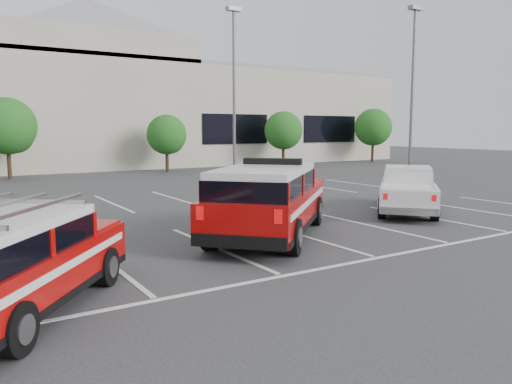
% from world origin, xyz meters
% --- Properties ---
extents(ground, '(120.00, 120.00, 0.00)m').
position_xyz_m(ground, '(0.00, 0.00, 0.00)').
color(ground, '#2F2F32').
rests_on(ground, ground).
extents(stall_markings, '(23.00, 15.00, 0.01)m').
position_xyz_m(stall_markings, '(0.00, 4.50, 0.01)').
color(stall_markings, silver).
rests_on(stall_markings, ground).
extents(convention_building, '(60.00, 16.99, 13.20)m').
position_xyz_m(convention_building, '(0.18, 31.86, 4.72)').
color(convention_building, beige).
rests_on(convention_building, ground).
extents(tree_mid_left, '(3.37, 3.37, 4.85)m').
position_xyz_m(tree_mid_left, '(-4.91, 22.05, 3.04)').
color(tree_mid_left, '#3F2B19').
rests_on(tree_mid_left, ground).
extents(tree_mid_right, '(2.77, 2.77, 3.99)m').
position_xyz_m(tree_mid_right, '(5.09, 22.05, 2.50)').
color(tree_mid_right, '#3F2B19').
rests_on(tree_mid_right, ground).
extents(tree_right, '(3.07, 3.07, 4.42)m').
position_xyz_m(tree_right, '(15.09, 22.05, 2.77)').
color(tree_right, '#3F2B19').
rests_on(tree_right, ground).
extents(tree_far_right, '(3.37, 3.37, 4.85)m').
position_xyz_m(tree_far_right, '(25.09, 22.05, 3.04)').
color(tree_far_right, '#3F2B19').
rests_on(tree_far_right, ground).
extents(light_pole_mid, '(0.90, 0.60, 10.24)m').
position_xyz_m(light_pole_mid, '(7.00, 16.00, 5.19)').
color(light_pole_mid, '#59595E').
rests_on(light_pole_mid, ground).
extents(light_pole_right, '(0.90, 0.60, 10.24)m').
position_xyz_m(light_pole_right, '(16.00, 10.00, 5.19)').
color(light_pole_right, '#59595E').
rests_on(light_pole_right, ground).
extents(fire_chief_suv, '(6.00, 5.83, 2.16)m').
position_xyz_m(fire_chief_suv, '(-0.87, 0.41, 0.88)').
color(fire_chief_suv, '#9B0807').
rests_on(fire_chief_suv, ground).
extents(white_pickup, '(5.11, 4.86, 1.61)m').
position_xyz_m(white_pickup, '(5.80, 1.32, 0.64)').
color(white_pickup, silver).
rests_on(white_pickup, ground).
extents(ladder_suv, '(4.33, 4.84, 1.85)m').
position_xyz_m(ladder_suv, '(-7.55, -2.28, 0.74)').
color(ladder_suv, '#9B0807').
rests_on(ladder_suv, ground).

